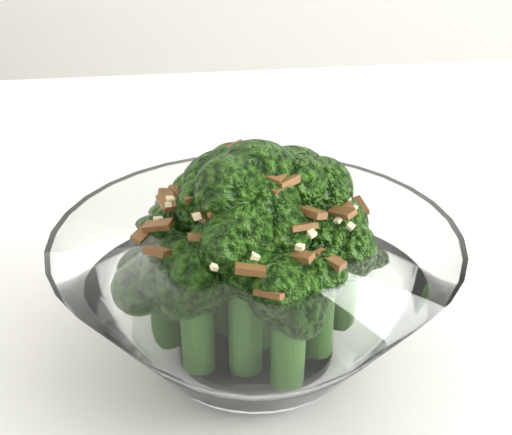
# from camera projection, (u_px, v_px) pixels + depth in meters

# --- Properties ---
(table) EXTENTS (1.40, 1.17, 0.75)m
(table) POSITION_uv_depth(u_px,v_px,m) (358.00, 316.00, 0.59)
(table) COLOR white
(table) RESTS_ON ground
(broccoli_dish) EXTENTS (0.21, 0.21, 0.13)m
(broccoli_dish) POSITION_uv_depth(u_px,v_px,m) (254.00, 280.00, 0.41)
(broccoli_dish) COLOR white
(broccoli_dish) RESTS_ON table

